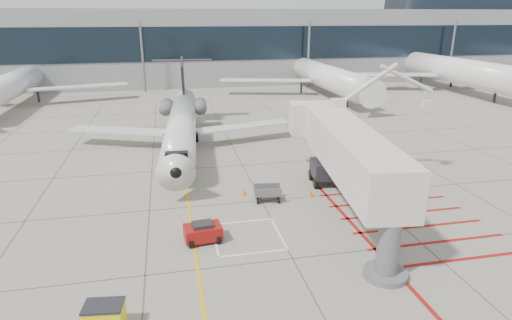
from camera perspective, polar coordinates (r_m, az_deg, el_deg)
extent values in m
plane|color=gray|center=(27.88, 2.55, -8.77)|extent=(260.00, 260.00, 0.00)
cone|color=orange|center=(32.35, -1.58, -4.24)|extent=(0.36, 0.36, 0.49)
cone|color=#FF560D|center=(32.44, 7.33, -4.34)|extent=(0.35, 0.35, 0.48)
cube|color=gray|center=(95.51, -2.03, 15.19)|extent=(180.00, 28.00, 14.00)
cube|color=black|center=(81.67, -0.29, 15.31)|extent=(180.00, 0.10, 6.00)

